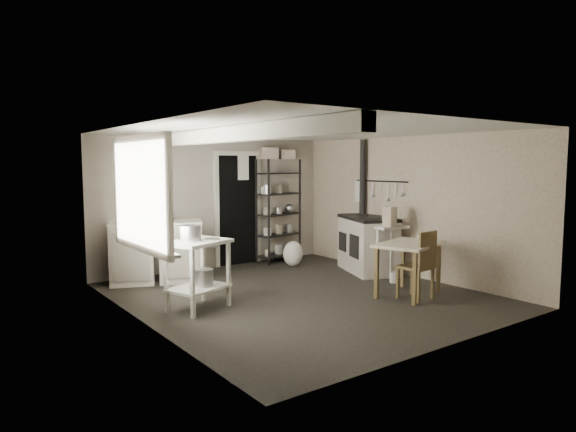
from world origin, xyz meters
TOP-DOWN VIEW (x-y plane):
  - floor at (0.00, 0.00)m, footprint 5.00×5.00m
  - ceiling at (0.00, 0.00)m, footprint 5.00×5.00m
  - wall_back at (0.00, 2.50)m, footprint 4.50×0.02m
  - wall_front at (0.00, -2.50)m, footprint 4.50×0.02m
  - wall_left at (-2.25, 0.00)m, footprint 0.02×5.00m
  - wall_right at (2.25, 0.00)m, footprint 0.02×5.00m
  - window at (-2.22, 0.20)m, footprint 0.12×1.76m
  - doorway at (0.45, 2.47)m, footprint 0.96×0.10m
  - ceiling_beam at (-1.20, 0.00)m, footprint 0.18×5.00m
  - wallpaper_panel at (2.24, 0.00)m, footprint 0.01×5.00m
  - utensil_rail at (2.19, 0.60)m, footprint 0.06×1.20m
  - prep_table at (-1.48, 0.21)m, footprint 0.92×0.79m
  - stockpot at (-1.58, 0.20)m, footprint 0.28×0.28m
  - saucepan at (-1.30, 0.15)m, footprint 0.20×0.20m
  - bucket at (-1.41, 0.18)m, footprint 0.30×0.30m
  - base_cabinets at (-1.32, 1.99)m, footprint 1.58×1.14m
  - mixing_bowl at (-1.18, 1.91)m, footprint 0.36×0.36m
  - counter_cup at (-1.66, 1.83)m, footprint 0.13×0.13m
  - shelf_rack at (1.24, 2.31)m, footprint 0.97×0.55m
  - shelf_jar at (0.90, 2.27)m, footprint 0.09×0.10m
  - storage_box_a at (1.01, 2.29)m, footprint 0.38×0.36m
  - storage_box_b at (1.40, 2.26)m, footprint 0.36×0.34m
  - stove at (1.90, 0.59)m, footprint 1.07×1.37m
  - stovepipe at (2.15, 0.99)m, footprint 0.14×0.14m
  - side_ledge at (1.81, -0.01)m, footprint 0.58×0.34m
  - oats_box at (1.72, -0.07)m, footprint 0.15×0.23m
  - work_table at (1.21, -0.90)m, footprint 1.14×0.95m
  - table_cup at (1.40, -0.96)m, footprint 0.14×0.14m
  - chair at (1.16, -1.07)m, footprint 0.43×0.45m
  - flour_sack at (1.16, 1.74)m, footprint 0.43×0.38m
  - floor_crock at (1.65, -0.25)m, footprint 0.17×0.17m

SIDE VIEW (x-z plane):
  - floor at x=0.00m, z-range 0.00..0.00m
  - floor_crock at x=1.65m, z-range -0.01..0.16m
  - flour_sack at x=1.16m, z-range 0.01..0.47m
  - work_table at x=1.21m, z-range 0.01..0.75m
  - bucket at x=-1.41m, z-range 0.26..0.51m
  - prep_table at x=-1.48m, z-range -0.04..0.84m
  - side_ledge at x=1.81m, z-range 0.00..0.86m
  - stove at x=1.90m, z-range -0.04..0.92m
  - base_cabinets at x=-1.32m, z-range -0.02..0.94m
  - chair at x=1.16m, z-range 0.01..0.96m
  - table_cup at x=1.40m, z-range 0.76..0.86m
  - saucepan at x=-1.30m, z-range 0.80..0.90m
  - stockpot at x=-1.58m, z-range 0.80..1.08m
  - shelf_rack at x=1.24m, z-range -0.02..1.92m
  - mixing_bowl at x=-1.18m, z-range 0.92..0.99m
  - counter_cup at x=-1.66m, z-range 0.92..1.02m
  - doorway at x=0.45m, z-range -0.04..2.04m
  - oats_box at x=1.72m, z-range 0.85..1.17m
  - wall_back at x=0.00m, z-range 0.00..2.30m
  - wall_front at x=0.00m, z-range 0.00..2.30m
  - wall_left at x=-2.25m, z-range 0.00..2.30m
  - wall_right at x=2.25m, z-range 0.00..2.30m
  - wallpaper_panel at x=2.24m, z-range 0.00..2.30m
  - shelf_jar at x=0.90m, z-range 1.27..1.47m
  - window at x=-2.22m, z-range 0.86..2.14m
  - utensil_rail at x=2.19m, z-range 1.33..1.77m
  - stovepipe at x=2.15m, z-range 0.86..2.32m
  - storage_box_b at x=1.40m, z-range 1.90..2.08m
  - storage_box_a at x=1.01m, z-range 1.90..2.12m
  - ceiling_beam at x=-1.20m, z-range 2.11..2.29m
  - ceiling at x=0.00m, z-range 2.30..2.30m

